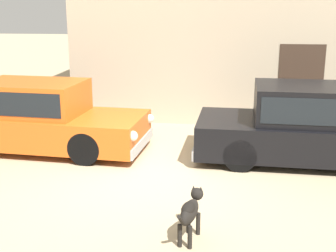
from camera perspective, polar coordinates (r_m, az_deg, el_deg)
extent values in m
plane|color=tan|center=(8.27, -2.94, -6.31)|extent=(80.00, 80.00, 0.00)
cube|color=#D15619|center=(10.06, -16.44, -0.19)|extent=(4.81, 2.11, 0.64)
cube|color=#D15619|center=(9.94, -16.96, 3.49)|extent=(2.27, 1.66, 0.68)
cube|color=black|center=(9.94, -16.97, 3.55)|extent=(2.10, 1.67, 0.48)
cube|color=#999BA0|center=(9.29, -3.51, -2.17)|extent=(0.26, 1.71, 0.20)
sphere|color=silver|center=(9.83, -2.36, 0.94)|extent=(0.20, 0.20, 0.20)
sphere|color=silver|center=(8.55, -4.51, -1.28)|extent=(0.20, 0.20, 0.20)
cylinder|color=black|center=(10.24, -7.40, -0.24)|extent=(0.67, 0.25, 0.66)
cylinder|color=black|center=(8.86, -10.54, -2.82)|extent=(0.67, 0.25, 0.66)
cube|color=black|center=(9.32, 17.15, -1.35)|extent=(4.37, 2.03, 0.67)
cube|color=black|center=(9.15, 17.21, 2.78)|extent=(2.04, 1.67, 0.70)
cube|color=black|center=(9.15, 17.22, 2.84)|extent=(1.89, 1.68, 0.49)
cube|color=#999BA0|center=(9.32, 3.99, -2.14)|extent=(0.20, 1.80, 0.20)
cube|color=red|center=(9.98, 4.46, 1.35)|extent=(0.05, 0.18, 0.18)
cube|color=red|center=(8.44, 3.54, -1.19)|extent=(0.05, 0.18, 0.18)
cylinder|color=black|center=(10.05, 9.19, -0.67)|extent=(0.64, 0.23, 0.63)
cylinder|color=black|center=(8.49, 9.14, -3.64)|extent=(0.64, 0.23, 0.63)
cube|color=#38281E|center=(11.69, 16.45, 4.81)|extent=(1.10, 0.02, 2.10)
cylinder|color=black|center=(6.26, 2.63, -12.12)|extent=(0.06, 0.06, 0.31)
cylinder|color=black|center=(6.22, 3.85, -12.29)|extent=(0.06, 0.06, 0.31)
cylinder|color=black|center=(5.93, 1.50, -13.76)|extent=(0.06, 0.06, 0.31)
cylinder|color=black|center=(5.89, 2.80, -13.96)|extent=(0.06, 0.06, 0.31)
ellipsoid|color=black|center=(5.96, 2.74, -10.89)|extent=(0.31, 0.63, 0.27)
ellipsoid|color=black|center=(5.89, 2.62, -10.42)|extent=(0.24, 0.36, 0.15)
sphere|color=black|center=(6.23, 3.72, -8.62)|extent=(0.17, 0.17, 0.17)
cone|color=black|center=(6.32, 3.94, -8.41)|extent=(0.11, 0.11, 0.10)
cone|color=black|center=(6.21, 3.26, -7.90)|extent=(0.07, 0.07, 0.08)
cone|color=black|center=(6.19, 4.20, -8.02)|extent=(0.07, 0.07, 0.08)
cylinder|color=black|center=(5.61, 1.63, -11.82)|extent=(0.09, 0.19, 0.18)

